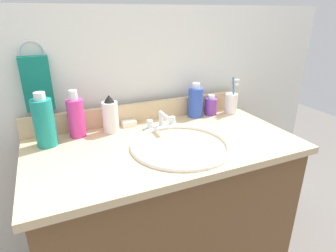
# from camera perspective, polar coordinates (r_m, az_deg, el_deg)

# --- Properties ---
(vanity_cabinet) EXTENTS (1.03, 0.52, 0.75)m
(vanity_cabinet) POSITION_cam_1_polar(r_m,az_deg,el_deg) (1.36, -0.54, -18.93)
(vanity_cabinet) COLOR brown
(vanity_cabinet) RESTS_ON ground_plane
(countertop) EXTENTS (1.07, 0.56, 0.03)m
(countertop) POSITION_cam_1_polar(r_m,az_deg,el_deg) (1.14, -0.61, -4.01)
(countertop) COLOR #D1B284
(countertop) RESTS_ON vanity_cabinet
(backsplash) EXTENTS (1.07, 0.02, 0.09)m
(backsplash) POSITION_cam_1_polar(r_m,az_deg,el_deg) (1.35, -5.19, 2.89)
(backsplash) COLOR #D1B284
(backsplash) RESTS_ON countertop
(back_wall) EXTENTS (2.17, 0.04, 1.30)m
(back_wall) POSITION_cam_1_polar(r_m,az_deg,el_deg) (1.47, -5.75, -2.83)
(back_wall) COLOR silver
(back_wall) RESTS_ON ground_plane
(towel_ring) EXTENTS (0.10, 0.01, 0.10)m
(towel_ring) POSITION_cam_1_polar(r_m,az_deg,el_deg) (1.26, -25.94, 13.21)
(towel_ring) COLOR silver
(hand_towel) EXTENTS (0.11, 0.04, 0.22)m
(hand_towel) POSITION_cam_1_polar(r_m,az_deg,el_deg) (1.26, -25.04, 7.77)
(hand_towel) COLOR #147260
(sink_basin) EXTENTS (0.40, 0.40, 0.11)m
(sink_basin) POSITION_cam_1_polar(r_m,az_deg,el_deg) (1.12, 2.62, -5.49)
(sink_basin) COLOR white
(sink_basin) RESTS_ON countertop
(faucet) EXTENTS (0.16, 0.10, 0.08)m
(faucet) POSITION_cam_1_polar(r_m,az_deg,el_deg) (1.26, -1.28, 0.61)
(faucet) COLOR silver
(faucet) RESTS_ON countertop
(bottle_lotion_white) EXTENTS (0.07, 0.07, 0.17)m
(bottle_lotion_white) POSITION_cam_1_polar(r_m,az_deg,el_deg) (1.23, -11.62, 2.13)
(bottle_lotion_white) COLOR white
(bottle_lotion_white) RESTS_ON countertop
(bottle_soap_pink) EXTENTS (0.07, 0.07, 0.20)m
(bottle_soap_pink) POSITION_cam_1_polar(r_m,az_deg,el_deg) (1.22, -18.16, 1.74)
(bottle_soap_pink) COLOR #D8338C
(bottle_soap_pink) RESTS_ON countertop
(bottle_cream_purple) EXTENTS (0.06, 0.06, 0.10)m
(bottle_cream_purple) POSITION_cam_1_polar(r_m,az_deg,el_deg) (1.45, 8.69, 4.04)
(bottle_cream_purple) COLOR #7A3899
(bottle_cream_purple) RESTS_ON countertop
(bottle_mouthwash_teal) EXTENTS (0.08, 0.08, 0.22)m
(bottle_mouthwash_teal) POSITION_cam_1_polar(r_m,az_deg,el_deg) (1.17, -23.84, 0.73)
(bottle_mouthwash_teal) COLOR teal
(bottle_mouthwash_teal) RESTS_ON countertop
(bottle_shampoo_blue) EXTENTS (0.07, 0.07, 0.17)m
(bottle_shampoo_blue) POSITION_cam_1_polar(r_m,az_deg,el_deg) (1.40, 5.60, 4.90)
(bottle_shampoo_blue) COLOR #2D4CB2
(bottle_shampoo_blue) RESTS_ON countertop
(cup_white_ceramic) EXTENTS (0.06, 0.06, 0.19)m
(cup_white_ceramic) POSITION_cam_1_polar(r_m,az_deg,el_deg) (1.48, 12.72, 4.65)
(cup_white_ceramic) COLOR white
(cup_white_ceramic) RESTS_ON countertop
(soap_bar) EXTENTS (0.06, 0.04, 0.02)m
(soap_bar) POSITION_cam_1_polar(r_m,az_deg,el_deg) (1.31, -7.92, 0.55)
(soap_bar) COLOR white
(soap_bar) RESTS_ON countertop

